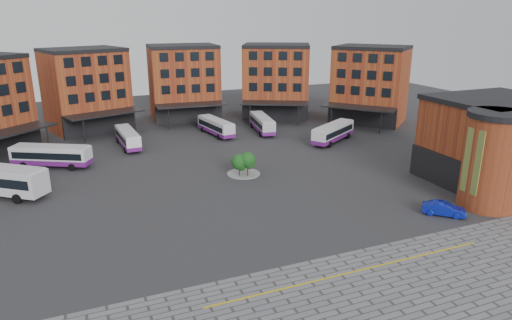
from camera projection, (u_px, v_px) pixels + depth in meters
name	position (u px, v px, depth m)	size (l,w,h in m)	color
ground	(266.00, 211.00, 49.19)	(160.00, 160.00, 0.00)	#28282B
yellow_line	(356.00, 271.00, 37.56)	(26.00, 0.15, 0.02)	gold
main_building	(153.00, 93.00, 78.96)	(94.14, 42.48, 14.60)	#9B4821
east_building	(493.00, 143.00, 55.25)	(17.40, 15.40, 10.60)	#9B4821
tree_island	(245.00, 162.00, 59.40)	(4.40, 4.40, 3.31)	gray
bus_b	(51.00, 156.00, 62.80)	(10.74, 7.42, 3.06)	white
bus_c	(128.00, 138.00, 72.46)	(2.96, 9.97, 2.77)	white
bus_d	(216.00, 126.00, 79.72)	(3.92, 10.24, 2.81)	silver
bus_e	(262.00, 123.00, 81.87)	(3.91, 10.47, 2.88)	silver
bus_f	(333.00, 132.00, 75.40)	(10.30, 7.69, 2.99)	white
blue_car	(444.00, 209.00, 47.90)	(1.51, 4.34, 1.43)	#0C1BA0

